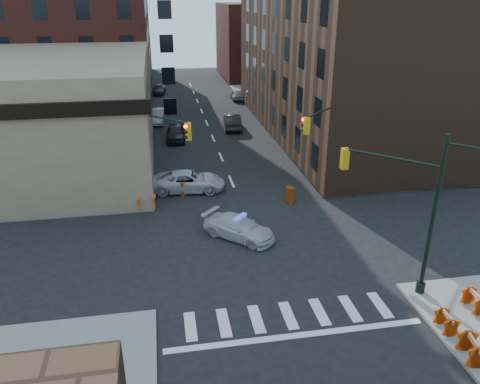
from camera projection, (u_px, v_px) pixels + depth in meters
name	position (u px, v px, depth m)	size (l,w,h in m)	color
ground	(258.00, 243.00, 27.65)	(140.00, 140.00, 0.00)	black
sidewalk_nw	(3.00, 121.00, 53.62)	(34.00, 54.50, 0.15)	gray
sidewalk_ne	(378.00, 105.00, 60.92)	(34.00, 54.50, 0.15)	gray
bank_building	(13.00, 114.00, 38.12)	(22.00, 22.00, 9.00)	#957B62
apartment_block	(40.00, 7.00, 56.20)	(25.00, 25.00, 24.00)	#5B231C
commercial_row_ne	(338.00, 64.00, 47.32)	(14.00, 34.00, 14.00)	#45291B
filler_nw	(88.00, 29.00, 78.09)	(20.00, 18.00, 16.00)	brown
filler_ne	(268.00, 41.00, 80.02)	(16.00, 16.00, 12.00)	#5B231C
signal_pole_se	(410.00, 204.00, 21.79)	(5.40, 5.27, 8.00)	black
signal_pole_nw	(152.00, 151.00, 29.85)	(3.58, 3.67, 8.00)	black
signal_pole_ne	(326.00, 142.00, 31.71)	(3.67, 3.58, 8.00)	black
tree_ne_near	(276.00, 94.00, 51.00)	(3.00, 3.00, 4.85)	black
tree_ne_far	(261.00, 81.00, 58.25)	(3.00, 3.00, 4.85)	black
police_car	(239.00, 228.00, 28.07)	(1.85, 4.56, 1.32)	#B9B8BD
pickup	(189.00, 181.00, 34.76)	(2.48, 5.37, 1.49)	silver
parked_car_wnear	(176.00, 133.00, 46.61)	(1.81, 4.50, 1.53)	black
parked_car_wfar	(157.00, 116.00, 52.88)	(1.62, 4.64, 1.53)	#9B9CA3
parked_car_wdeep	(159.00, 89.00, 67.88)	(1.85, 4.54, 1.32)	black
parked_car_enear	(232.00, 121.00, 50.55)	(1.70, 4.88, 1.61)	black
parked_car_efar	(237.00, 95.00, 64.25)	(1.62, 4.03, 1.37)	#94959C
pedestrian_a	(88.00, 182.00, 33.81)	(0.63, 0.41, 1.73)	black
pedestrian_b	(54.00, 195.00, 31.52)	(0.93, 0.72, 1.91)	black
pedestrian_c	(102.00, 181.00, 33.92)	(1.08, 0.45, 1.84)	#1E242E
barrel_road	(290.00, 195.00, 32.84)	(0.64, 0.64, 1.14)	#E45F0A
barrel_bank	(183.00, 189.00, 34.03)	(0.58, 0.58, 1.03)	#F2400B
barricade_se_a	(474.00, 301.00, 21.52)	(1.19, 0.59, 0.89)	red
barricade_se_b	(446.00, 322.00, 20.21)	(1.10, 0.55, 0.83)	#C13209
barricade_se_c	(472.00, 349.00, 18.57)	(1.28, 0.64, 0.96)	orange
barricade_nw_a	(146.00, 202.00, 31.52)	(1.36, 0.68, 1.02)	red
barricade_nw_b	(66.00, 198.00, 32.31)	(1.15, 0.58, 0.87)	orange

